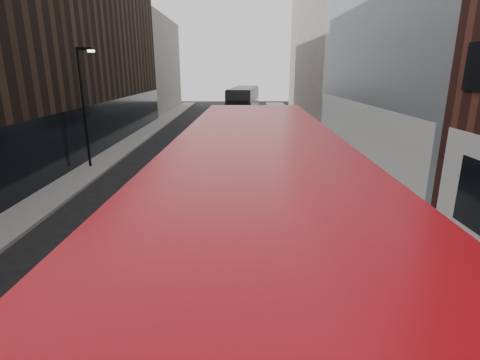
{
  "coord_description": "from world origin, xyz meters",
  "views": [
    {
      "loc": [
        0.94,
        -4.68,
        5.89
      ],
      "look_at": [
        0.99,
        6.82,
        2.5
      ],
      "focal_mm": 28.0,
      "sensor_mm": 36.0,
      "label": 1
    }
  ],
  "objects_px": {
    "street_lamp": "(84,100)",
    "grey_bus": "(244,103)",
    "red_bus": "(257,262)",
    "car_a": "(286,159)",
    "car_b": "(263,136)",
    "car_c": "(243,139)"
  },
  "relations": [
    {
      "from": "grey_bus",
      "to": "red_bus",
      "type": "bearing_deg",
      "value": -83.4
    },
    {
      "from": "grey_bus",
      "to": "car_a",
      "type": "relative_size",
      "value": 2.99
    },
    {
      "from": "red_bus",
      "to": "car_c",
      "type": "xyz_separation_m",
      "value": [
        0.04,
        22.94,
        -2.0
      ]
    },
    {
      "from": "grey_bus",
      "to": "car_b",
      "type": "xyz_separation_m",
      "value": [
        1.36,
        -16.03,
        -1.31
      ]
    },
    {
      "from": "red_bus",
      "to": "car_b",
      "type": "relative_size",
      "value": 2.61
    },
    {
      "from": "street_lamp",
      "to": "red_bus",
      "type": "xyz_separation_m",
      "value": [
        9.48,
        -16.87,
        -1.48
      ]
    },
    {
      "from": "grey_bus",
      "to": "car_a",
      "type": "distance_m",
      "value": 23.96
    },
    {
      "from": "car_a",
      "to": "grey_bus",
      "type": "bearing_deg",
      "value": 99.49
    },
    {
      "from": "car_c",
      "to": "red_bus",
      "type": "bearing_deg",
      "value": -94.72
    },
    {
      "from": "street_lamp",
      "to": "car_c",
      "type": "bearing_deg",
      "value": 32.52
    },
    {
      "from": "grey_bus",
      "to": "car_b",
      "type": "relative_size",
      "value": 2.62
    },
    {
      "from": "red_bus",
      "to": "car_b",
      "type": "height_order",
      "value": "red_bus"
    },
    {
      "from": "car_a",
      "to": "car_b",
      "type": "xyz_separation_m",
      "value": [
        -0.87,
        7.79,
        0.07
      ]
    },
    {
      "from": "red_bus",
      "to": "car_c",
      "type": "height_order",
      "value": "red_bus"
    },
    {
      "from": "car_a",
      "to": "car_b",
      "type": "distance_m",
      "value": 7.84
    },
    {
      "from": "street_lamp",
      "to": "car_a",
      "type": "height_order",
      "value": "street_lamp"
    },
    {
      "from": "car_b",
      "to": "car_c",
      "type": "height_order",
      "value": "car_b"
    },
    {
      "from": "street_lamp",
      "to": "grey_bus",
      "type": "relative_size",
      "value": 0.57
    },
    {
      "from": "street_lamp",
      "to": "red_bus",
      "type": "height_order",
      "value": "street_lamp"
    },
    {
      "from": "car_b",
      "to": "red_bus",
      "type": "bearing_deg",
      "value": -100.6
    },
    {
      "from": "red_bus",
      "to": "car_a",
      "type": "relative_size",
      "value": 2.98
    },
    {
      "from": "car_b",
      "to": "car_c",
      "type": "bearing_deg",
      "value": -149.84
    }
  ]
}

